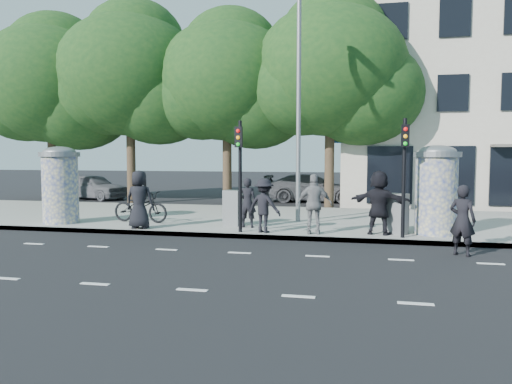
% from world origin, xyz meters
% --- Properties ---
extents(ground, '(120.00, 120.00, 0.00)m').
position_xyz_m(ground, '(0.00, 0.00, 0.00)').
color(ground, black).
rests_on(ground, ground).
extents(sidewalk, '(40.00, 8.00, 0.15)m').
position_xyz_m(sidewalk, '(0.00, 7.50, 0.07)').
color(sidewalk, gray).
rests_on(sidewalk, ground).
extents(curb, '(40.00, 0.10, 0.16)m').
position_xyz_m(curb, '(0.00, 3.55, 0.07)').
color(curb, slate).
rests_on(curb, ground).
extents(lane_dash_near, '(32.00, 0.12, 0.01)m').
position_xyz_m(lane_dash_near, '(0.00, -2.20, 0.00)').
color(lane_dash_near, silver).
rests_on(lane_dash_near, ground).
extents(lane_dash_far, '(32.00, 0.12, 0.01)m').
position_xyz_m(lane_dash_far, '(0.00, 1.40, 0.00)').
color(lane_dash_far, silver).
rests_on(lane_dash_far, ground).
extents(ad_column_left, '(1.36, 1.36, 2.65)m').
position_xyz_m(ad_column_left, '(-7.20, 4.50, 1.54)').
color(ad_column_left, beige).
rests_on(ad_column_left, sidewalk).
extents(ad_column_right, '(1.36, 1.36, 2.65)m').
position_xyz_m(ad_column_right, '(5.20, 4.70, 1.54)').
color(ad_column_right, beige).
rests_on(ad_column_right, sidewalk).
extents(traffic_pole_near, '(0.22, 0.31, 3.40)m').
position_xyz_m(traffic_pole_near, '(-0.60, 3.79, 2.23)').
color(traffic_pole_near, black).
rests_on(traffic_pole_near, sidewalk).
extents(traffic_pole_far, '(0.22, 0.31, 3.40)m').
position_xyz_m(traffic_pole_far, '(4.20, 3.79, 2.23)').
color(traffic_pole_far, black).
rests_on(traffic_pole_far, sidewalk).
extents(street_lamp, '(0.25, 0.93, 8.00)m').
position_xyz_m(street_lamp, '(0.80, 6.63, 4.79)').
color(street_lamp, slate).
rests_on(street_lamp, sidewalk).
extents(tree_far_left, '(7.20, 7.20, 9.26)m').
position_xyz_m(tree_far_left, '(-13.00, 12.50, 6.19)').
color(tree_far_left, '#38281C').
rests_on(tree_far_left, ground).
extents(tree_mid_left, '(7.20, 7.20, 9.57)m').
position_xyz_m(tree_mid_left, '(-8.50, 12.50, 6.50)').
color(tree_mid_left, '#38281C').
rests_on(tree_mid_left, ground).
extents(tree_near_left, '(6.80, 6.80, 8.97)m').
position_xyz_m(tree_near_left, '(-3.50, 12.70, 6.06)').
color(tree_near_left, '#38281C').
rests_on(tree_near_left, ground).
extents(tree_center, '(7.00, 7.00, 9.30)m').
position_xyz_m(tree_center, '(1.50, 12.30, 6.31)').
color(tree_center, '#38281C').
rests_on(tree_center, ground).
extents(ped_a, '(0.93, 0.62, 1.87)m').
position_xyz_m(ped_a, '(-3.93, 3.85, 1.09)').
color(ped_a, black).
rests_on(ped_a, sidewalk).
extents(ped_b, '(0.60, 0.40, 1.62)m').
position_xyz_m(ped_b, '(-0.61, 4.83, 0.96)').
color(ped_b, black).
rests_on(ped_b, sidewalk).
extents(ped_d, '(1.20, 0.90, 1.65)m').
position_xyz_m(ped_d, '(0.13, 3.92, 0.98)').
color(ped_d, black).
rests_on(ped_d, sidewalk).
extents(ped_e, '(1.12, 0.73, 1.80)m').
position_xyz_m(ped_e, '(1.66, 3.92, 1.05)').
color(ped_e, gray).
rests_on(ped_e, sidewalk).
extents(ped_f, '(1.87, 1.01, 1.91)m').
position_xyz_m(ped_f, '(3.54, 4.28, 1.10)').
color(ped_f, black).
rests_on(ped_f, sidewalk).
extents(man_road, '(0.78, 0.70, 1.78)m').
position_xyz_m(man_road, '(5.52, 2.29, 0.89)').
color(man_road, black).
rests_on(man_road, ground).
extents(bicycle, '(0.89, 2.11, 1.08)m').
position_xyz_m(bicycle, '(-4.56, 5.24, 0.69)').
color(bicycle, black).
rests_on(bicycle, sidewalk).
extents(cabinet_left, '(0.64, 0.52, 1.19)m').
position_xyz_m(cabinet_left, '(-1.19, 5.14, 0.74)').
color(cabinet_left, slate).
rests_on(cabinet_left, sidewalk).
extents(cabinet_right, '(0.70, 0.62, 1.21)m').
position_xyz_m(cabinet_right, '(4.09, 4.54, 0.75)').
color(cabinet_right, slate).
rests_on(cabinet_right, sidewalk).
extents(car_left, '(2.76, 4.49, 1.43)m').
position_xyz_m(car_left, '(-11.86, 14.53, 0.71)').
color(car_left, slate).
rests_on(car_left, ground).
extents(car_right, '(2.43, 5.16, 1.45)m').
position_xyz_m(car_right, '(0.37, 15.62, 0.73)').
color(car_right, '#4A4B50').
rests_on(car_right, ground).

